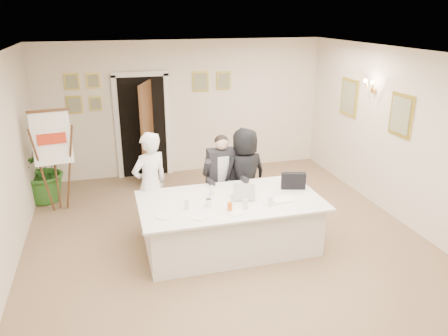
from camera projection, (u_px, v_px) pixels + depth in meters
name	position (u px, v px, depth m)	size (l,w,h in m)	color
floor	(231.00, 248.00, 6.53)	(7.00, 7.00, 0.00)	brown
ceiling	(232.00, 56.00, 5.58)	(6.00, 7.00, 0.02)	white
wall_back	(185.00, 108.00, 9.23)	(6.00, 0.10, 2.80)	beige
wall_front	(380.00, 322.00, 2.88)	(6.00, 0.10, 2.80)	beige
wall_right	(415.00, 143.00, 6.81)	(0.10, 7.00, 2.80)	beige
doorway	(145.00, 129.00, 8.97)	(1.14, 0.86, 2.20)	black
pictures_back_wall	(145.00, 89.00, 8.85)	(3.40, 0.06, 0.80)	gold
pictures_right_wall	(372.00, 106.00, 7.77)	(0.06, 2.20, 0.80)	gold
wall_sconce	(371.00, 86.00, 7.63)	(0.20, 0.30, 0.24)	gold
conference_table	(230.00, 223.00, 6.42)	(2.62, 1.40, 0.78)	silver
seated_man	(222.00, 178.00, 7.22)	(0.63, 0.67, 1.47)	black
flip_chart	(55.00, 167.00, 7.46)	(0.64, 0.44, 1.79)	#3F1F14
standing_man	(151.00, 184.00, 6.69)	(0.61, 0.40, 1.66)	silver
standing_woman	(245.00, 175.00, 7.20)	(0.77, 0.50, 1.57)	black
potted_palm	(44.00, 169.00, 7.96)	(1.12, 0.97, 1.25)	#2C6321
laptop	(242.00, 189.00, 6.31)	(0.31, 0.34, 0.28)	#B7BABC
laptop_bag	(293.00, 181.00, 6.64)	(0.36, 0.10, 0.26)	black
paper_stack	(282.00, 200.00, 6.24)	(0.29, 0.20, 0.03)	white
plate_left	(165.00, 216.00, 5.78)	(0.24, 0.24, 0.01)	white
plate_mid	(200.00, 217.00, 5.75)	(0.24, 0.24, 0.01)	white
plate_near	(235.00, 213.00, 5.87)	(0.22, 0.22, 0.01)	white
glass_a	(187.00, 204.00, 5.98)	(0.07, 0.07, 0.14)	silver
glass_b	(245.00, 204.00, 5.97)	(0.07, 0.07, 0.14)	silver
glass_c	(270.00, 201.00, 6.07)	(0.07, 0.07, 0.14)	silver
glass_d	(212.00, 190.00, 6.43)	(0.06, 0.06, 0.14)	silver
oj_glass	(230.00, 207.00, 5.90)	(0.07, 0.07, 0.13)	#DB5A12
steel_jug	(209.00, 203.00, 6.06)	(0.09, 0.09, 0.11)	silver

